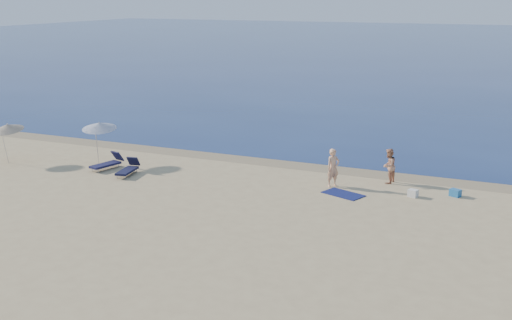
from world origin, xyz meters
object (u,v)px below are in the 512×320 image
Objects in this scene: person_left at (333,168)px; blue_cooler at (455,193)px; person_right at (389,166)px; umbrella_near at (99,126)px.

person_left reaches higher than blue_cooler.
person_right is at bearing -171.00° from blue_cooler.
person_right is 3.64× the size of blue_cooler.
umbrella_near is (-14.12, -2.31, 1.13)m from person_right.
umbrella_near reaches higher than blue_cooler.
person_left is at bearing -18.25° from umbrella_near.
person_right is 3.23m from blue_cooler.
blue_cooler is 17.33m from umbrella_near.
blue_cooler is (3.05, -0.84, -0.64)m from person_right.
umbrella_near is at bearing -150.72° from blue_cooler.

